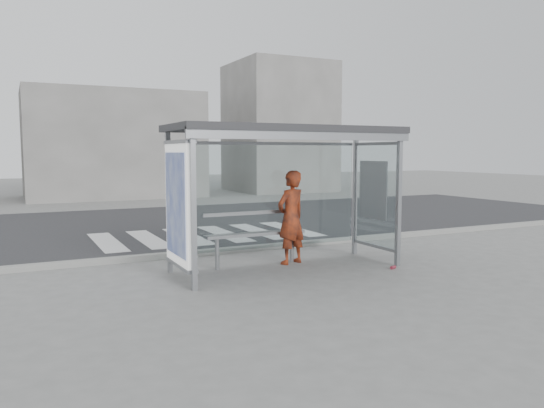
{
  "coord_description": "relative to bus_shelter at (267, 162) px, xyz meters",
  "views": [
    {
      "loc": [
        -4.5,
        -8.5,
        2.15
      ],
      "look_at": [
        -0.2,
        0.2,
        1.2
      ],
      "focal_mm": 35.0,
      "sensor_mm": 36.0,
      "label": 1
    }
  ],
  "objects": [
    {
      "name": "road",
      "position": [
        0.37,
        6.94,
        -1.98
      ],
      "size": [
        30.0,
        10.0,
        0.01
      ],
      "primitive_type": "cube",
      "color": "#262628",
      "rests_on": "ground"
    },
    {
      "name": "curb",
      "position": [
        0.37,
        1.89,
        -1.92
      ],
      "size": [
        30.0,
        0.18,
        0.12
      ],
      "primitive_type": "cube",
      "color": "gray",
      "rests_on": "ground"
    },
    {
      "name": "soda_can",
      "position": [
        2.14,
        -0.93,
        -1.95
      ],
      "size": [
        0.13,
        0.1,
        0.06
      ],
      "primitive_type": "cylinder",
      "rotation": [
        0.0,
        1.57,
        0.32
      ],
      "color": "#C63A4F",
      "rests_on": "ground"
    },
    {
      "name": "crosswalk",
      "position": [
        0.37,
        4.44,
        -1.98
      ],
      "size": [
        5.55,
        3.0,
        0.0
      ],
      "color": "silver",
      "rests_on": "ground"
    },
    {
      "name": "bench",
      "position": [
        -0.01,
        0.49,
        -1.38
      ],
      "size": [
        2.0,
        0.27,
        1.03
      ],
      "color": "gray",
      "rests_on": "ground"
    },
    {
      "name": "ground",
      "position": [
        0.37,
        -0.06,
        -1.98
      ],
      "size": [
        80.0,
        80.0,
        0.0
      ],
      "primitive_type": "plane",
      "color": "slate",
      "rests_on": "ground"
    },
    {
      "name": "building_right",
      "position": [
        9.37,
        17.94,
        1.52
      ],
      "size": [
        5.0,
        5.0,
        7.0
      ],
      "primitive_type": "cube",
      "color": "slate",
      "rests_on": "ground"
    },
    {
      "name": "person",
      "position": [
        0.68,
        0.35,
        -1.08
      ],
      "size": [
        0.76,
        0.61,
        1.81
      ],
      "primitive_type": "imported",
      "rotation": [
        0.0,
        0.0,
        3.45
      ],
      "color": "#CF4713",
      "rests_on": "ground"
    },
    {
      "name": "bus_shelter",
      "position": [
        0.0,
        0.0,
        0.0
      ],
      "size": [
        4.25,
        1.65,
        2.62
      ],
      "color": "gray",
      "rests_on": "ground"
    },
    {
      "name": "building_center",
      "position": [
        0.37,
        17.94,
        0.52
      ],
      "size": [
        8.0,
        5.0,
        5.0
      ],
      "primitive_type": "cube",
      "color": "slate",
      "rests_on": "ground"
    }
  ]
}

